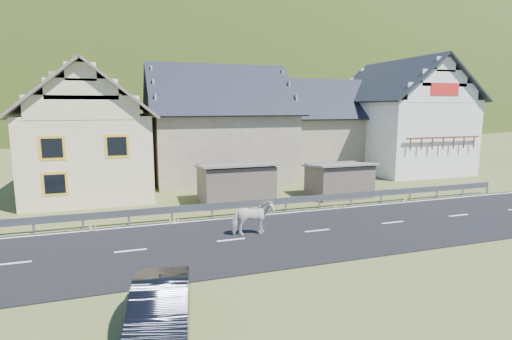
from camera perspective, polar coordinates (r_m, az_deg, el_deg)
name	(u,v)px	position (r m, az deg, el deg)	size (l,w,h in m)	color
ground	(317,231)	(18.28, 8.77, -8.67)	(160.00, 160.00, 0.00)	#404F22
road	(317,231)	(18.28, 8.77, -8.61)	(60.00, 7.00, 0.04)	black
lane_markings	(317,230)	(18.27, 8.77, -8.54)	(60.00, 6.60, 0.01)	silver
guardrail	(286,201)	(21.35, 4.30, -4.43)	(28.10, 0.09, 0.75)	#93969B
shed_left	(236,184)	(23.20, -2.94, -1.96)	(4.30, 3.30, 2.40)	#685C4E
shed_right	(339,180)	(25.26, 11.73, -1.47)	(3.80, 2.90, 2.20)	#685C4E
house_cream	(90,125)	(27.55, -22.57, 5.93)	(7.80, 9.80, 8.30)	beige
house_stone_a	(218,118)	(31.28, -5.40, 7.38)	(10.80, 9.80, 8.90)	tan
house_stone_b	(322,121)	(36.68, 9.39, 6.92)	(9.80, 8.80, 8.10)	tan
house_white	(400,112)	(37.40, 19.85, 7.81)	(8.80, 10.80, 9.70)	white
mountain	(154,160)	(197.55, -14.43, 1.37)	(440.00, 280.00, 260.00)	#1C350C
horse	(253,218)	(17.27, -0.49, -6.87)	(1.79, 0.81, 1.51)	silver
car	(160,309)	(10.56, -13.51, -18.77)	(1.38, 3.96, 1.30)	black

